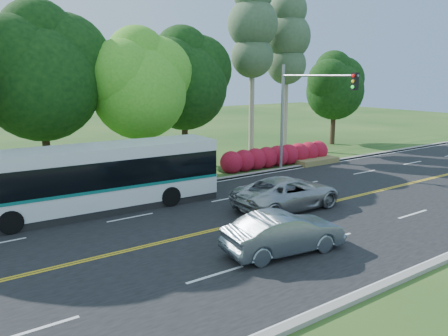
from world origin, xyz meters
TOP-DOWN VIEW (x-y plane):
  - ground at (0.00, 0.00)m, footprint 120.00×120.00m
  - road at (0.00, 0.00)m, footprint 60.00×14.00m
  - curb_north at (0.00, 7.15)m, footprint 60.00×0.30m
  - curb_south at (0.00, -7.15)m, footprint 60.00×0.30m
  - grass_verge at (0.00, 9.00)m, footprint 60.00×4.00m
  - lane_markings at (-0.09, 0.00)m, footprint 57.60×13.82m
  - tree_row at (-5.15, 12.13)m, footprint 44.70×9.10m
  - bougainvillea_hedge at (7.18, 8.15)m, footprint 9.50×2.25m
  - traffic_signal at (6.49, 5.40)m, footprint 0.42×6.10m
  - transit_bus at (-6.96, 5.34)m, footprint 11.97×3.03m
  - sedan at (-2.96, -3.40)m, footprint 4.71×2.18m
  - suv at (0.82, 0.50)m, footprint 5.60×2.60m

SIDE VIEW (x-z plane):
  - ground at x=0.00m, z-range 0.00..0.00m
  - road at x=0.00m, z-range 0.00..0.02m
  - lane_markings at x=-0.09m, z-range 0.02..0.02m
  - grass_verge at x=0.00m, z-range 0.00..0.10m
  - curb_north at x=0.00m, z-range 0.00..0.15m
  - curb_south at x=0.00m, z-range 0.00..0.15m
  - bougainvillea_hedge at x=7.18m, z-range -0.03..1.47m
  - sedan at x=-2.96m, z-range 0.02..1.52m
  - suv at x=0.82m, z-range 0.02..1.57m
  - transit_bus at x=-6.96m, z-range 0.00..3.12m
  - traffic_signal at x=6.49m, z-range 1.17..8.17m
  - tree_row at x=-5.15m, z-range -0.19..13.65m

